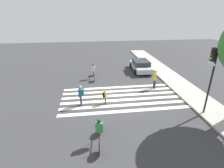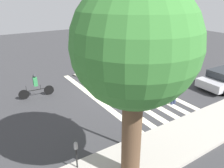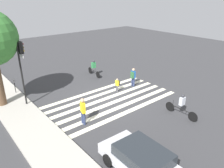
% 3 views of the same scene
% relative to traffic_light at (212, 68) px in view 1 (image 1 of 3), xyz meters
% --- Properties ---
extents(ground_plane, '(60.00, 60.00, 0.00)m').
position_rel_traffic_light_xyz_m(ground_plane, '(-3.30, -5.27, -3.46)').
color(ground_plane, '#38383A').
extents(sidewalk_curb, '(36.00, 2.50, 0.14)m').
position_rel_traffic_light_xyz_m(sidewalk_curb, '(-3.30, 0.98, -3.39)').
color(sidewalk_curb, '#ADA89E').
rests_on(sidewalk_curb, ground_plane).
extents(crosswalk_stripes, '(4.78, 10.00, 0.01)m').
position_rel_traffic_light_xyz_m(crosswalk_stripes, '(-3.30, -5.27, -3.45)').
color(crosswalk_stripes, '#F2EDCC').
rests_on(crosswalk_stripes, ground_plane).
extents(traffic_light, '(0.60, 0.50, 4.95)m').
position_rel_traffic_light_xyz_m(traffic_light, '(0.00, 0.00, 0.00)').
color(traffic_light, black).
rests_on(traffic_light, ground_plane).
extents(pedestrian_adult_tall_backpack, '(0.50, 0.46, 1.68)m').
position_rel_traffic_light_xyz_m(pedestrian_adult_tall_backpack, '(-2.41, -8.54, -2.48)').
color(pedestrian_adult_tall_backpack, navy).
rests_on(pedestrian_adult_tall_backpack, ground_plane).
extents(pedestrian_child_with_backpack, '(0.34, 0.30, 1.17)m').
position_rel_traffic_light_xyz_m(pedestrian_child_with_backpack, '(-2.41, -6.72, -2.77)').
color(pedestrian_child_with_backpack, '#4C4C51').
rests_on(pedestrian_child_with_backpack, ground_plane).
extents(pedestrian_adult_blue_shirt, '(0.54, 0.36, 1.80)m').
position_rel_traffic_light_xyz_m(pedestrian_adult_blue_shirt, '(-4.80, -1.78, -2.44)').
color(pedestrian_adult_blue_shirt, navy).
rests_on(pedestrian_adult_blue_shirt, ground_plane).
extents(cyclist_mid_street, '(2.27, 0.42, 1.62)m').
position_rel_traffic_light_xyz_m(cyclist_mid_street, '(2.06, -7.44, -2.59)').
color(cyclist_mid_street, black).
rests_on(cyclist_mid_street, ground_plane).
extents(cyclist_far_lane, '(2.47, 0.40, 1.62)m').
position_rel_traffic_light_xyz_m(cyclist_far_lane, '(-8.18, -7.39, -2.59)').
color(cyclist_far_lane, black).
rests_on(cyclist_far_lane, ground_plane).
extents(car_parked_silver_sedan, '(4.39, 2.16, 1.34)m').
position_rel_traffic_light_xyz_m(car_parked_silver_sedan, '(-10.05, -1.59, -2.76)').
color(car_parked_silver_sedan, '#B7B7BC').
rests_on(car_parked_silver_sedan, ground_plane).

